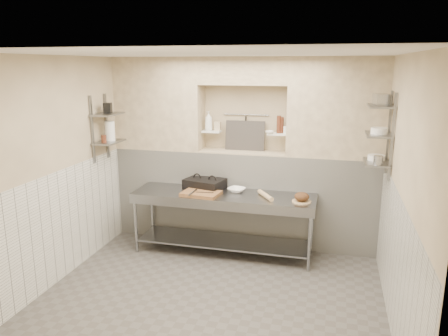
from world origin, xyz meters
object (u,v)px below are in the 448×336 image
(prep_table, at_px, (223,211))
(rolling_pin, at_px, (265,195))
(bowl_alcove, at_px, (270,132))
(mixing_bowl, at_px, (237,190))
(panini_press, at_px, (205,184))
(bottle_soap, at_px, (209,121))
(cutting_board, at_px, (201,193))
(bread_loaf, at_px, (302,197))
(jug_left, at_px, (110,131))

(prep_table, xyz_separation_m, rolling_pin, (0.61, -0.02, 0.29))
(bowl_alcove, bearing_deg, rolling_pin, -85.51)
(prep_table, relative_size, mixing_bowl, 10.77)
(panini_press, distance_m, bottle_soap, 0.95)
(prep_table, xyz_separation_m, cutting_board, (-0.29, -0.12, 0.28))
(panini_press, relative_size, bread_loaf, 3.16)
(mixing_bowl, bearing_deg, rolling_pin, -20.69)
(panini_press, bearing_deg, bottle_soap, 109.75)
(cutting_board, distance_m, rolling_pin, 0.90)
(panini_press, bearing_deg, bowl_alcove, 32.76)
(panini_press, height_order, mixing_bowl, panini_press)
(bowl_alcove, bearing_deg, bread_loaf, -48.09)
(panini_press, height_order, cutting_board, panini_press)
(jug_left, bearing_deg, rolling_pin, 1.80)
(jug_left, bearing_deg, panini_press, 12.11)
(cutting_board, relative_size, bowl_alcove, 4.16)
(prep_table, bearing_deg, bottle_soap, 123.88)
(prep_table, height_order, panini_press, panini_press)
(prep_table, height_order, cutting_board, cutting_board)
(bottle_soap, height_order, bowl_alcove, bottle_soap)
(mixing_bowl, bearing_deg, prep_table, -135.99)
(cutting_board, bearing_deg, bottle_soap, 96.70)
(cutting_board, distance_m, mixing_bowl, 0.53)
(mixing_bowl, height_order, bottle_soap, bottle_soap)
(cutting_board, height_order, bowl_alcove, bowl_alcove)
(panini_press, xyz_separation_m, jug_left, (-1.34, -0.29, 0.78))
(panini_press, bearing_deg, prep_table, -17.15)
(mixing_bowl, bearing_deg, bowl_alcove, 41.14)
(cutting_board, height_order, bread_loaf, bread_loaf)
(bottle_soap, bearing_deg, prep_table, -56.12)
(cutting_board, height_order, rolling_pin, rolling_pin)
(rolling_pin, relative_size, bottle_soap, 1.43)
(cutting_board, bearing_deg, rolling_pin, 6.90)
(panini_press, height_order, bowl_alcove, bowl_alcove)
(bread_loaf, height_order, bottle_soap, bottle_soap)
(cutting_board, relative_size, rolling_pin, 1.24)
(bottle_soap, bearing_deg, bread_loaf, -23.62)
(rolling_pin, relative_size, jug_left, 1.48)
(rolling_pin, relative_size, bowl_alcove, 3.36)
(cutting_board, bearing_deg, mixing_bowl, 31.72)
(panini_press, relative_size, bowl_alcove, 5.02)
(bottle_soap, bearing_deg, rolling_pin, -30.12)
(bowl_alcove, bearing_deg, prep_table, -138.03)
(panini_press, bearing_deg, rolling_pin, 0.88)
(panini_press, relative_size, rolling_pin, 1.49)
(panini_press, bearing_deg, cutting_board, -68.67)
(rolling_pin, distance_m, bread_loaf, 0.51)
(bottle_soap, bearing_deg, mixing_bowl, -36.94)
(rolling_pin, bearing_deg, mixing_bowl, 159.31)
(bottle_soap, relative_size, bowl_alcove, 2.35)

